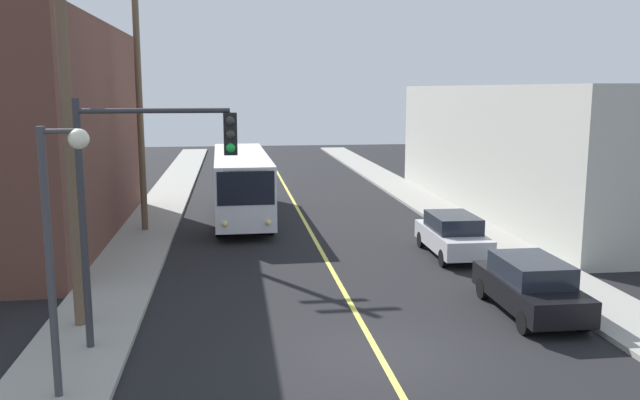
{
  "coord_description": "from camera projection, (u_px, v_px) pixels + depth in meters",
  "views": [
    {
      "loc": [
        -3.42,
        -14.72,
        6.35
      ],
      "look_at": [
        0.0,
        10.75,
        2.0
      ],
      "focal_mm": 36.89,
      "sensor_mm": 36.0,
      "label": 1
    }
  ],
  "objects": [
    {
      "name": "street_lamp_left",
      "position": [
        59.0,
        224.0,
        12.88
      ],
      "size": [
        0.98,
        0.4,
        5.5
      ],
      "color": "#38383D",
      "rests_on": "sidewalk_left"
    },
    {
      "name": "building_right_warehouse",
      "position": [
        574.0,
        148.0,
        34.63
      ],
      "size": [
        12.0,
        23.59,
        6.54
      ],
      "color": "#B2B2A8",
      "rests_on": "ground"
    },
    {
      "name": "utility_pole_mid",
      "position": [
        139.0,
        84.0,
        28.33
      ],
      "size": [
        2.4,
        0.28,
        11.78
      ],
      "color": "brown",
      "rests_on": "sidewalk_left"
    },
    {
      "name": "parked_car_silver",
      "position": [
        453.0,
        234.0,
        25.18
      ],
      "size": [
        1.88,
        4.43,
        1.62
      ],
      "color": "#B7B7BC",
      "rests_on": "ground"
    },
    {
      "name": "sidewalk_left",
      "position": [
        132.0,
        258.0,
        24.71
      ],
      "size": [
        2.5,
        90.0,
        0.15
      ],
      "primitive_type": "cube",
      "color": "gray",
      "rests_on": "ground"
    },
    {
      "name": "sidewalk_right",
      "position": [
        500.0,
        246.0,
        26.61
      ],
      "size": [
        2.5,
        90.0,
        0.15
      ],
      "primitive_type": "cube",
      "color": "gray",
      "rests_on": "ground"
    },
    {
      "name": "ground_plane",
      "position": [
        379.0,
        355.0,
        15.9
      ],
      "size": [
        120.0,
        120.0,
        0.0
      ],
      "primitive_type": "plane",
      "color": "black"
    },
    {
      "name": "utility_pole_near",
      "position": [
        67.0,
        108.0,
        16.57
      ],
      "size": [
        2.4,
        0.28,
        10.44
      ],
      "color": "brown",
      "rests_on": "sidewalk_left"
    },
    {
      "name": "traffic_signal_left_corner",
      "position": [
        148.0,
        177.0,
        15.51
      ],
      "size": [
        3.75,
        0.48,
        6.0
      ],
      "color": "#2D2D33",
      "rests_on": "sidewalk_left"
    },
    {
      "name": "parked_car_black",
      "position": [
        530.0,
        285.0,
        18.65
      ],
      "size": [
        1.86,
        4.42,
        1.62
      ],
      "color": "black",
      "rests_on": "ground"
    },
    {
      "name": "city_bus",
      "position": [
        241.0,
        181.0,
        32.7
      ],
      "size": [
        2.78,
        12.2,
        3.2
      ],
      "color": "silver",
      "rests_on": "ground"
    },
    {
      "name": "lane_stripe_center",
      "position": [
        308.0,
        227.0,
        30.55
      ],
      "size": [
        0.16,
        60.0,
        0.01
      ],
      "primitive_type": "cube",
      "color": "#D8CC4C",
      "rests_on": "ground"
    }
  ]
}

